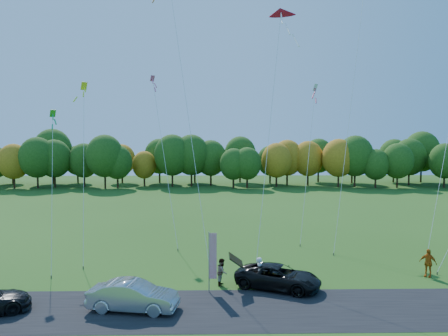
{
  "coord_description": "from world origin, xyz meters",
  "views": [
    {
      "loc": [
        -0.66,
        -27.05,
        9.31
      ],
      "look_at": [
        0.0,
        6.0,
        7.0
      ],
      "focal_mm": 35.0,
      "sensor_mm": 36.0,
      "label": 1
    }
  ],
  "objects_px": {
    "person_east": "(428,263)",
    "feather_flag": "(212,255)",
    "black_suv": "(278,277)",
    "silver_sedan": "(133,296)"
  },
  "relations": [
    {
      "from": "black_suv",
      "to": "person_east",
      "type": "height_order",
      "value": "person_east"
    },
    {
      "from": "silver_sedan",
      "to": "feather_flag",
      "type": "height_order",
      "value": "feather_flag"
    },
    {
      "from": "person_east",
      "to": "feather_flag",
      "type": "relative_size",
      "value": 0.51
    },
    {
      "from": "black_suv",
      "to": "silver_sedan",
      "type": "distance_m",
      "value": 8.93
    },
    {
      "from": "person_east",
      "to": "feather_flag",
      "type": "xyz_separation_m",
      "value": [
        -14.43,
        -2.64,
        1.31
      ]
    },
    {
      "from": "black_suv",
      "to": "person_east",
      "type": "relative_size",
      "value": 2.78
    },
    {
      "from": "person_east",
      "to": "black_suv",
      "type": "bearing_deg",
      "value": -127.73
    },
    {
      "from": "person_east",
      "to": "feather_flag",
      "type": "height_order",
      "value": "feather_flag"
    },
    {
      "from": "black_suv",
      "to": "silver_sedan",
      "type": "relative_size",
      "value": 1.08
    },
    {
      "from": "black_suv",
      "to": "silver_sedan",
      "type": "bearing_deg",
      "value": 136.06
    }
  ]
}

